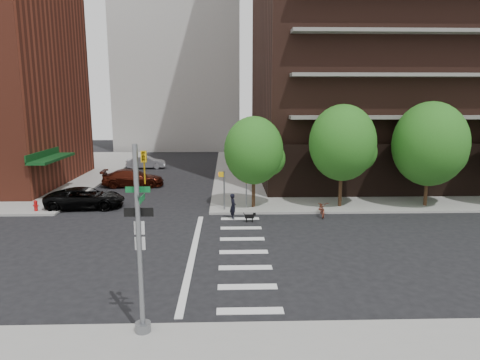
# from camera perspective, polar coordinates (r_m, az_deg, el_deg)

# --- Properties ---
(ground) EXTENTS (120.00, 120.00, 0.00)m
(ground) POSITION_cam_1_polar(r_m,az_deg,el_deg) (21.53, -7.63, -9.59)
(ground) COLOR black
(ground) RESTS_ON ground
(sidewalk_ne) EXTENTS (39.00, 33.00, 0.15)m
(sidewalk_ne) POSITION_cam_1_polar(r_m,az_deg,el_deg) (47.84, 20.78, 1.16)
(sidewalk_ne) COLOR gray
(sidewalk_ne) RESTS_ON ground
(crosswalk) EXTENTS (3.85, 13.00, 0.01)m
(crosswalk) POSITION_cam_1_polar(r_m,az_deg,el_deg) (21.42, -1.66, -9.60)
(crosswalk) COLOR silver
(crosswalk) RESTS_ON ground
(tree_a) EXTENTS (4.00, 4.00, 5.90)m
(tree_a) POSITION_cam_1_polar(r_m,az_deg,el_deg) (28.84, 1.84, 3.95)
(tree_a) COLOR #301E11
(tree_a) RESTS_ON sidewalk_ne
(tree_b) EXTENTS (4.50, 4.50, 6.65)m
(tree_b) POSITION_cam_1_polar(r_m,az_deg,el_deg) (29.77, 13.49, 4.84)
(tree_b) COLOR #301E11
(tree_b) RESTS_ON sidewalk_ne
(tree_c) EXTENTS (5.00, 5.00, 6.80)m
(tree_c) POSITION_cam_1_polar(r_m,az_deg,el_deg) (31.88, 23.98, 4.41)
(tree_c) COLOR #301E11
(tree_c) RESTS_ON sidewalk_ne
(traffic_signal) EXTENTS (0.90, 0.75, 6.00)m
(traffic_signal) POSITION_cam_1_polar(r_m,az_deg,el_deg) (13.72, -13.09, -9.78)
(traffic_signal) COLOR slate
(traffic_signal) RESTS_ON sidewalk_s
(pedestrian_signal) EXTENTS (2.18, 0.67, 2.60)m
(pedestrian_signal) POSITION_cam_1_polar(r_m,az_deg,el_deg) (28.56, -1.49, -0.56)
(pedestrian_signal) COLOR slate
(pedestrian_signal) RESTS_ON sidewalk_ne
(fire_hydrant) EXTENTS (0.24, 0.24, 0.73)m
(fire_hydrant) POSITION_cam_1_polar(r_m,az_deg,el_deg) (31.41, -25.59, -3.02)
(fire_hydrant) COLOR #A50C0C
(fire_hydrant) RESTS_ON sidewalk_nw
(parked_car_black) EXTENTS (2.84, 5.42, 1.46)m
(parked_car_black) POSITION_cam_1_polar(r_m,az_deg,el_deg) (31.43, -19.93, -2.27)
(parked_car_black) COLOR black
(parked_car_black) RESTS_ON ground
(parked_car_maroon) EXTENTS (2.40, 5.31, 1.51)m
(parked_car_maroon) POSITION_cam_1_polar(r_m,az_deg,el_deg) (38.03, -14.08, 0.27)
(parked_car_maroon) COLOR #40130A
(parked_car_maroon) RESTS_ON ground
(parked_car_silver) EXTENTS (1.87, 4.30, 1.38)m
(parked_car_silver) POSITION_cam_1_polar(r_m,az_deg,el_deg) (47.72, -12.44, 2.33)
(parked_car_silver) COLOR #B6B7BF
(parked_car_silver) RESTS_ON ground
(scooter) EXTENTS (0.81, 1.92, 0.98)m
(scooter) POSITION_cam_1_polar(r_m,az_deg,el_deg) (28.15, 10.88, -3.77)
(scooter) COLOR brown
(scooter) RESTS_ON ground
(dog_walker) EXTENTS (0.66, 0.50, 1.63)m
(dog_walker) POSITION_cam_1_polar(r_m,az_deg,el_deg) (26.92, -0.94, -3.53)
(dog_walker) COLOR black
(dog_walker) RESTS_ON ground
(dog) EXTENTS (0.67, 0.21, 0.57)m
(dog) POSITION_cam_1_polar(r_m,az_deg,el_deg) (26.36, 1.35, -4.87)
(dog) COLOR black
(dog) RESTS_ON ground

